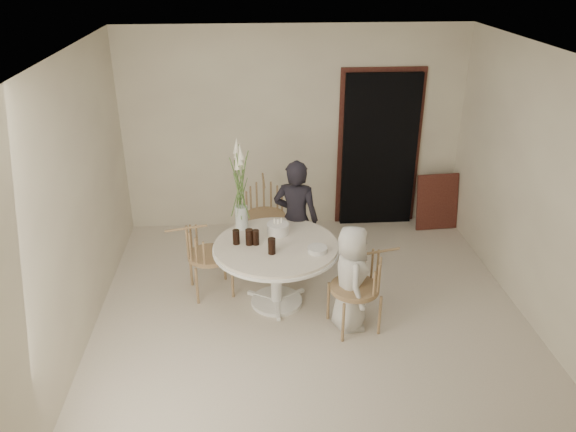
{
  "coord_description": "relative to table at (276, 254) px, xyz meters",
  "views": [
    {
      "loc": [
        -0.6,
        -4.9,
        3.52
      ],
      "look_at": [
        -0.22,
        0.3,
        1.03
      ],
      "focal_mm": 35.0,
      "sensor_mm": 36.0,
      "label": 1
    }
  ],
  "objects": [
    {
      "name": "chair_right",
      "position": [
        0.87,
        -0.45,
        -0.06
      ],
      "size": [
        0.58,
        0.55,
        0.86
      ],
      "rotation": [
        0.0,
        0.0,
        -1.33
      ],
      "color": "#9F7D56",
      "rests_on": "ground"
    },
    {
      "name": "chair_far",
      "position": [
        -0.08,
        1.31,
        -0.04
      ],
      "size": [
        0.51,
        0.55,
        0.89
      ],
      "rotation": [
        0.0,
        0.0,
        0.02
      ],
      "color": "#9F7D56",
      "rests_on": "ground"
    },
    {
      "name": "door_trim",
      "position": [
        1.5,
        1.98,
        0.49
      ],
      "size": [
        1.12,
        0.03,
        2.22
      ],
      "primitive_type": "cube",
      "color": "brown",
      "rests_on": "ground"
    },
    {
      "name": "table",
      "position": [
        0.0,
        0.0,
        0.0
      ],
      "size": [
        1.33,
        1.33,
        0.73
      ],
      "color": "white",
      "rests_on": "ground"
    },
    {
      "name": "cola_tumbler_c",
      "position": [
        -0.41,
        0.04,
        0.19
      ],
      "size": [
        0.08,
        0.08,
        0.16
      ],
      "primitive_type": "cylinder",
      "rotation": [
        0.0,
        0.0,
        0.1
      ],
      "color": "black",
      "rests_on": "table"
    },
    {
      "name": "cola_tumbler_b",
      "position": [
        -0.05,
        -0.19,
        0.2
      ],
      "size": [
        0.09,
        0.09,
        0.17
      ],
      "primitive_type": "cylinder",
      "rotation": [
        0.0,
        0.0,
        0.23
      ],
      "color": "black",
      "rests_on": "table"
    },
    {
      "name": "cola_tumbler_d",
      "position": [
        -0.21,
        0.01,
        0.19
      ],
      "size": [
        0.09,
        0.09,
        0.16
      ],
      "primitive_type": "cylinder",
      "rotation": [
        0.0,
        0.0,
        -0.23
      ],
      "color": "black",
      "rests_on": "table"
    },
    {
      "name": "girl",
      "position": [
        0.26,
        0.61,
        0.1
      ],
      "size": [
        0.6,
        0.48,
        1.43
      ],
      "primitive_type": "imported",
      "rotation": [
        0.0,
        0.0,
        2.85
      ],
      "color": "black",
      "rests_on": "ground"
    },
    {
      "name": "ground",
      "position": [
        0.35,
        -0.25,
        -0.62
      ],
      "size": [
        4.5,
        4.5,
        0.0
      ],
      "primitive_type": "plane",
      "color": "beige",
      "rests_on": "ground"
    },
    {
      "name": "plate_stack",
      "position": [
        0.41,
        -0.19,
        0.14
      ],
      "size": [
        0.22,
        0.22,
        0.05
      ],
      "primitive_type": "cylinder",
      "rotation": [
        0.0,
        0.0,
        -0.09
      ],
      "color": "silver",
      "rests_on": "table"
    },
    {
      "name": "cola_tumbler_a",
      "position": [
        -0.28,
        0.02,
        0.2
      ],
      "size": [
        0.1,
        0.1,
        0.17
      ],
      "primitive_type": "cylinder",
      "rotation": [
        0.0,
        0.0,
        -0.22
      ],
      "color": "black",
      "rests_on": "table"
    },
    {
      "name": "boy",
      "position": [
        0.72,
        -0.46,
        -0.05
      ],
      "size": [
        0.39,
        0.57,
        1.13
      ],
      "primitive_type": "imported",
      "rotation": [
        0.0,
        0.0,
        1.62
      ],
      "color": "silver",
      "rests_on": "ground"
    },
    {
      "name": "doorway",
      "position": [
        1.5,
        1.94,
        0.43
      ],
      "size": [
        1.0,
        0.1,
        2.1
      ],
      "primitive_type": "cube",
      "color": "black",
      "rests_on": "ground"
    },
    {
      "name": "room_shell",
      "position": [
        0.35,
        -0.25,
        1.0
      ],
      "size": [
        4.5,
        4.5,
        4.5
      ],
      "color": "silver",
      "rests_on": "ground"
    },
    {
      "name": "picture_frame",
      "position": [
        2.3,
        1.7,
        -0.23
      ],
      "size": [
        0.59,
        0.21,
        0.77
      ],
      "primitive_type": "cube",
      "rotation": [
        -0.17,
        0.0,
        0.07
      ],
      "color": "brown",
      "rests_on": "ground"
    },
    {
      "name": "chair_left",
      "position": [
        -0.83,
        0.26,
        -0.06
      ],
      "size": [
        0.58,
        0.55,
        0.85
      ],
      "rotation": [
        0.0,
        0.0,
        1.82
      ],
      "color": "#9F7D56",
      "rests_on": "ground"
    },
    {
      "name": "flower_vase",
      "position": [
        -0.36,
        0.4,
        0.6
      ],
      "size": [
        0.14,
        0.14,
        1.03
      ],
      "rotation": [
        0.0,
        0.0,
        -0.34
      ],
      "color": "silver",
      "rests_on": "table"
    },
    {
      "name": "birthday_cake",
      "position": [
        0.03,
        0.25,
        0.17
      ],
      "size": [
        0.24,
        0.24,
        0.16
      ],
      "rotation": [
        0.0,
        0.0,
        -0.02
      ],
      "color": "white",
      "rests_on": "table"
    }
  ]
}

